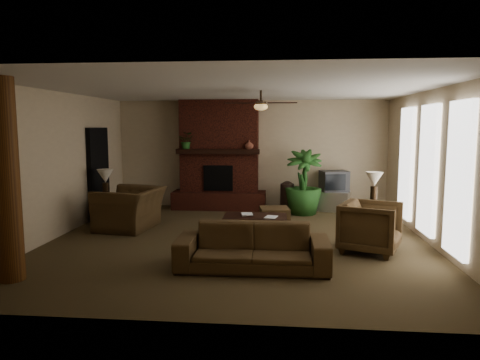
# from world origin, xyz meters

# --- Properties ---
(room_shell) EXTENTS (7.00, 7.00, 7.00)m
(room_shell) POSITION_xyz_m (0.00, 0.00, 1.40)
(room_shell) COLOR brown
(room_shell) RESTS_ON ground
(fireplace) EXTENTS (2.40, 0.70, 2.80)m
(fireplace) POSITION_xyz_m (-0.80, 3.22, 1.16)
(fireplace) COLOR #542116
(fireplace) RESTS_ON ground
(windows) EXTENTS (0.08, 3.65, 2.35)m
(windows) POSITION_xyz_m (3.45, 0.20, 1.35)
(windows) COLOR white
(windows) RESTS_ON ground
(log_column) EXTENTS (0.36, 0.36, 2.80)m
(log_column) POSITION_xyz_m (-2.95, -2.40, 1.40)
(log_column) COLOR brown
(log_column) RESTS_ON ground
(doorway) EXTENTS (0.10, 1.00, 2.10)m
(doorway) POSITION_xyz_m (-3.44, 1.80, 1.05)
(doorway) COLOR black
(doorway) RESTS_ON ground
(ceiling_fan) EXTENTS (1.35, 1.35, 0.37)m
(ceiling_fan) POSITION_xyz_m (0.40, 0.30, 2.53)
(ceiling_fan) COLOR black
(ceiling_fan) RESTS_ON ceiling
(sofa) EXTENTS (2.29, 0.68, 0.89)m
(sofa) POSITION_xyz_m (0.38, -1.59, 0.45)
(sofa) COLOR #4D3921
(sofa) RESTS_ON ground
(armchair_left) EXTENTS (1.02, 1.41, 1.14)m
(armchair_left) POSITION_xyz_m (-2.35, 0.78, 0.57)
(armchair_left) COLOR #4D3921
(armchair_left) RESTS_ON ground
(armchair_right) EXTENTS (1.15, 1.18, 0.95)m
(armchair_right) POSITION_xyz_m (2.32, -0.53, 0.47)
(armchair_right) COLOR #4D3921
(armchair_right) RESTS_ON ground
(coffee_table) EXTENTS (1.20, 0.70, 0.43)m
(coffee_table) POSITION_xyz_m (0.31, 0.26, 0.37)
(coffee_table) COLOR black
(coffee_table) RESTS_ON ground
(ottoman) EXTENTS (0.68, 0.68, 0.40)m
(ottoman) POSITION_xyz_m (0.66, 1.28, 0.20)
(ottoman) COLOR #4D3921
(ottoman) RESTS_ON ground
(tv_stand) EXTENTS (0.96, 0.72, 0.50)m
(tv_stand) POSITION_xyz_m (2.09, 3.15, 0.25)
(tv_stand) COLOR silver
(tv_stand) RESTS_ON ground
(tv) EXTENTS (0.75, 0.66, 0.52)m
(tv) POSITION_xyz_m (2.13, 3.14, 0.76)
(tv) COLOR #3A3A3C
(tv) RESTS_ON tv_stand
(floor_vase) EXTENTS (0.34, 0.34, 0.77)m
(floor_vase) POSITION_xyz_m (0.95, 2.95, 0.43)
(floor_vase) COLOR #2F201A
(floor_vase) RESTS_ON ground
(floor_plant) EXTENTS (0.93, 1.60, 0.88)m
(floor_plant) POSITION_xyz_m (1.34, 2.65, 0.44)
(floor_plant) COLOR #295923
(floor_plant) RESTS_ON ground
(side_table_left) EXTENTS (0.55, 0.55, 0.55)m
(side_table_left) POSITION_xyz_m (-3.01, 1.24, 0.28)
(side_table_left) COLOR black
(side_table_left) RESTS_ON ground
(lamp_left) EXTENTS (0.37, 0.37, 0.65)m
(lamp_left) POSITION_xyz_m (-3.05, 1.24, 1.00)
(lamp_left) COLOR black
(lamp_left) RESTS_ON side_table_left
(side_table_right) EXTENTS (0.59, 0.59, 0.55)m
(side_table_right) POSITION_xyz_m (2.76, 1.23, 0.28)
(side_table_right) COLOR black
(side_table_right) RESTS_ON ground
(lamp_right) EXTENTS (0.41, 0.41, 0.65)m
(lamp_right) POSITION_xyz_m (2.71, 1.19, 1.00)
(lamp_right) COLOR black
(lamp_right) RESTS_ON side_table_right
(mantel_plant) EXTENTS (0.40, 0.44, 0.33)m
(mantel_plant) POSITION_xyz_m (-1.60, 2.97, 1.72)
(mantel_plant) COLOR #295923
(mantel_plant) RESTS_ON fireplace
(mantel_vase) EXTENTS (0.26, 0.27, 0.22)m
(mantel_vase) POSITION_xyz_m (-0.01, 2.95, 1.67)
(mantel_vase) COLOR brown
(mantel_vase) RESTS_ON fireplace
(book_a) EXTENTS (0.22, 0.06, 0.29)m
(book_a) POSITION_xyz_m (0.04, 0.29, 0.57)
(book_a) COLOR #999999
(book_a) RESTS_ON coffee_table
(book_b) EXTENTS (0.21, 0.07, 0.29)m
(book_b) POSITION_xyz_m (0.51, 0.11, 0.58)
(book_b) COLOR #999999
(book_b) RESTS_ON coffee_table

